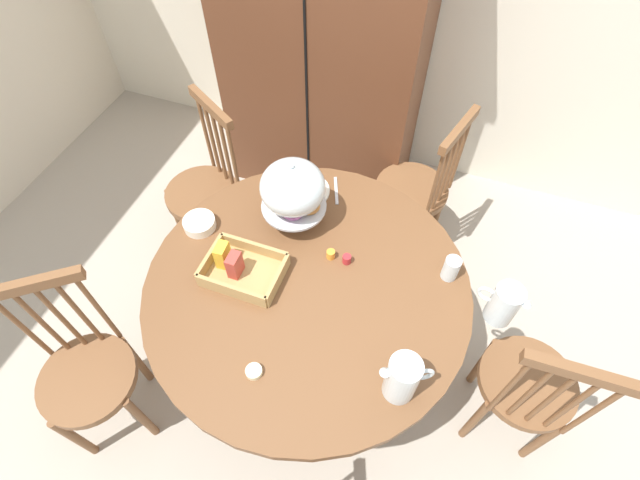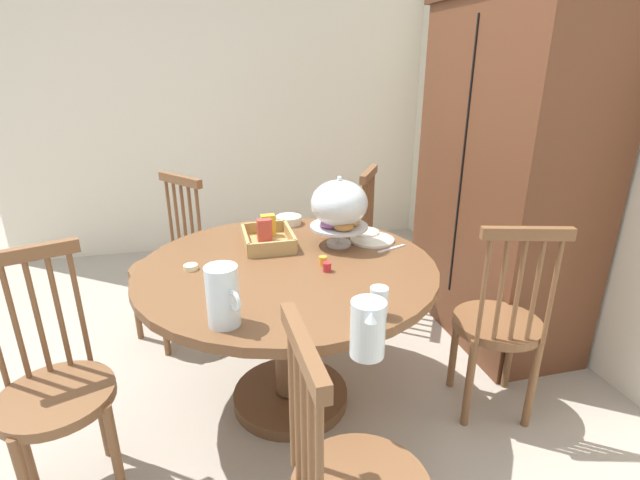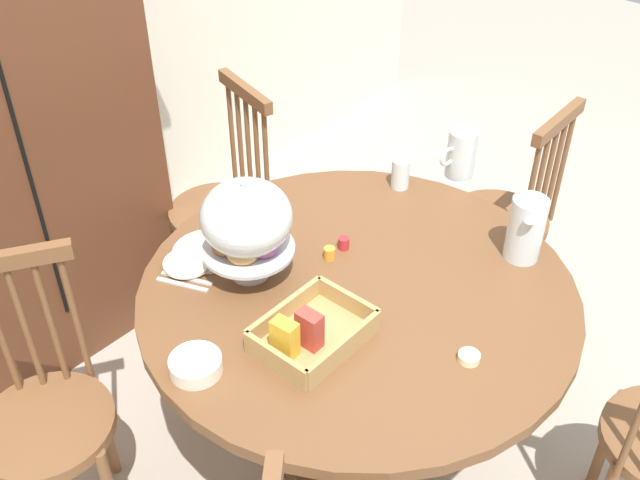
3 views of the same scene
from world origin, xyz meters
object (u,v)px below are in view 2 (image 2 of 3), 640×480
at_px(dining_table, 288,302).
at_px(butter_dish, 191,267).
at_px(pastry_stand_with_dome, 339,206).
at_px(windsor_chair_facing_door, 499,326).
at_px(wooden_armoire, 506,174).
at_px(china_plate_large, 372,240).
at_px(orange_juice_pitcher, 368,331).
at_px(windsor_chair_host_seat, 169,267).
at_px(milk_pitcher, 223,299).
at_px(cereal_basket, 268,237).
at_px(windsor_chair_far_side, 346,249).
at_px(cereal_bowl, 289,220).
at_px(china_plate_small, 364,232).
at_px(drinking_glass, 379,302).
at_px(windsor_chair_near_window, 55,393).

xyz_separation_m(dining_table, butter_dish, (-0.04, -0.41, 0.20)).
bearing_deg(pastry_stand_with_dome, windsor_chair_facing_door, 54.58).
height_order(wooden_armoire, china_plate_large, wooden_armoire).
distance_m(orange_juice_pitcher, china_plate_large, 0.99).
relative_size(windsor_chair_host_seat, milk_pitcher, 4.59).
relative_size(orange_juice_pitcher, cereal_basket, 0.60).
height_order(milk_pitcher, cereal_basket, milk_pitcher).
xyz_separation_m(windsor_chair_facing_door, butter_dish, (-0.32, -1.33, 0.30)).
distance_m(windsor_chair_far_side, cereal_bowl, 0.58).
bearing_deg(china_plate_small, cereal_bowl, -128.09).
bearing_deg(china_plate_small, pastry_stand_with_dome, -58.20).
distance_m(milk_pitcher, butter_dish, 0.51).
relative_size(windsor_chair_far_side, china_plate_large, 4.43).
height_order(windsor_chair_facing_door, butter_dish, windsor_chair_facing_door).
xyz_separation_m(windsor_chair_far_side, milk_pitcher, (1.26, -0.82, 0.38)).
distance_m(windsor_chair_far_side, china_plate_small, 0.62).
bearing_deg(pastry_stand_with_dome, cereal_basket, -107.09).
distance_m(cereal_basket, china_plate_large, 0.52).
bearing_deg(cereal_basket, milk_pitcher, -18.98).
xyz_separation_m(windsor_chair_host_seat, pastry_stand_with_dome, (0.61, 0.85, 0.48)).
distance_m(wooden_armoire, pastry_stand_with_dome, 1.09).
bearing_deg(windsor_chair_facing_door, cereal_bowl, -135.53).
xyz_separation_m(windsor_chair_far_side, drinking_glass, (1.33, -0.29, 0.34)).
xyz_separation_m(cereal_basket, butter_dish, (0.23, -0.37, -0.02)).
bearing_deg(milk_pitcher, butter_dish, -166.70).
height_order(orange_juice_pitcher, drinking_glass, orange_juice_pitcher).
height_order(wooden_armoire, milk_pitcher, wooden_armoire).
relative_size(windsor_chair_facing_door, pastry_stand_with_dome, 2.83).
relative_size(windsor_chair_host_seat, cereal_basket, 3.09).
height_order(windsor_chair_near_window, windsor_chair_far_side, same).
bearing_deg(china_plate_small, windsor_chair_host_seat, -116.10).
height_order(windsor_chair_facing_door, china_plate_small, windsor_chair_facing_door).
bearing_deg(china_plate_large, wooden_armoire, 104.43).
bearing_deg(pastry_stand_with_dome, china_plate_large, 94.77).
xyz_separation_m(pastry_stand_with_dome, orange_juice_pitcher, (0.90, -0.17, -0.11)).
bearing_deg(windsor_chair_facing_door, milk_pitcher, -81.96).
bearing_deg(windsor_chair_facing_door, butter_dish, -103.63).
bearing_deg(wooden_armoire, windsor_chair_far_side, -115.70).
xyz_separation_m(windsor_chair_facing_door, china_plate_small, (-0.55, -0.46, 0.30)).
relative_size(dining_table, windsor_chair_facing_door, 1.35).
height_order(dining_table, milk_pitcher, milk_pitcher).
distance_m(windsor_chair_facing_door, orange_juice_pitcher, 1.00).
distance_m(wooden_armoire, drinking_glass, 1.47).
distance_m(pastry_stand_with_dome, drinking_glass, 0.71).
bearing_deg(dining_table, china_plate_small, 121.00).
relative_size(orange_juice_pitcher, cereal_bowl, 1.35).
distance_m(windsor_chair_near_window, orange_juice_pitcher, 1.17).
distance_m(dining_table, cereal_bowl, 0.60).
bearing_deg(windsor_chair_facing_door, orange_juice_pitcher, -60.49).
relative_size(windsor_chair_far_side, china_plate_small, 6.50).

